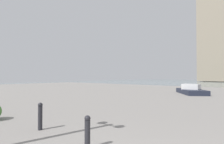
{
  "coord_description": "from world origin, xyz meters",
  "views": [
    {
      "loc": [
        -0.7,
        1.57,
        1.53
      ],
      "look_at": [
        7.05,
        -7.59,
        1.77
      ],
      "focal_mm": 30.07,
      "sensor_mm": 36.0,
      "label": 1
    }
  ],
  "objects": [
    {
      "name": "boat",
      "position": [
        4.44,
        -14.94,
        0.21
      ],
      "size": [
        3.44,
        3.94,
        0.95
      ],
      "color": "#1E2333",
      "rests_on": "ground"
    },
    {
      "name": "building_slab",
      "position": [
        10.2,
        -62.02,
        12.26
      ],
      "size": [
        10.27,
        14.31,
        24.51
      ],
      "color": "gray",
      "rests_on": "ground"
    },
    {
      "name": "bollard_near",
      "position": [
        2.25,
        -1.13,
        0.36
      ],
      "size": [
        0.13,
        0.13,
        0.69
      ],
      "color": "#232328",
      "rests_on": "ground"
    },
    {
      "name": "bollard_mid",
      "position": [
        4.28,
        -1.18,
        0.4
      ],
      "size": [
        0.13,
        0.13,
        0.77
      ],
      "color": "#232328",
      "rests_on": "ground"
    }
  ]
}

